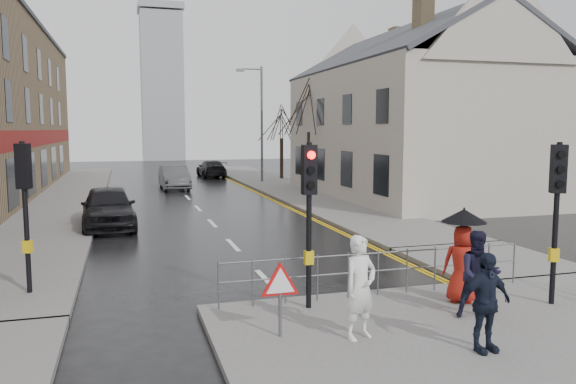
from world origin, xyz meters
TOP-DOWN VIEW (x-y plane):
  - ground at (0.00, 0.00)m, footprint 120.00×120.00m
  - near_pavement at (3.00, -3.50)m, footprint 10.00×9.00m
  - left_pavement at (-6.50, 23.00)m, footprint 4.00×44.00m
  - right_pavement at (6.50, 25.00)m, footprint 4.00×40.00m
  - pavement_bridge_right at (6.50, 3.00)m, footprint 4.00×4.20m
  - building_right_cream at (12.00, 18.00)m, footprint 9.00×16.40m
  - church_tower at (1.50, 62.00)m, footprint 5.00×5.00m
  - traffic_signal_near_left at (0.20, 0.20)m, footprint 0.28×0.27m
  - traffic_signal_near_right at (5.20, -1.00)m, footprint 0.34×0.33m
  - traffic_signal_far_left at (-5.50, 3.00)m, footprint 0.34×0.33m
  - guard_railing_front at (1.95, 0.60)m, footprint 7.14×0.04m
  - warning_sign at (-0.80, -1.21)m, footprint 0.80×0.07m
  - street_lamp at (5.82, 28.00)m, footprint 1.83×0.25m
  - tree_near at (7.50, 22.00)m, footprint 2.40×2.40m
  - tree_far at (8.00, 30.00)m, footprint 2.40×2.40m
  - pedestrian_a at (0.52, -1.67)m, footprint 0.78×0.64m
  - pedestrian_b at (3.17, -1.32)m, footprint 0.98×0.85m
  - pedestrian_with_umbrella at (3.43, -0.37)m, footprint 0.97×0.96m
  - pedestrian_d at (2.25, -2.79)m, footprint 1.00×0.47m
  - car_parked at (-4.00, 12.00)m, footprint 2.17×4.91m
  - car_mid at (-0.31, 25.79)m, footprint 1.77×4.66m
  - car_far at (3.33, 34.18)m, footprint 1.98×4.68m

SIDE VIEW (x-z plane):
  - ground at x=0.00m, z-range 0.00..0.00m
  - near_pavement at x=3.00m, z-range 0.00..0.14m
  - left_pavement at x=-6.50m, z-range 0.00..0.14m
  - right_pavement at x=6.50m, z-range 0.00..0.14m
  - pavement_bridge_right at x=6.50m, z-range 0.00..0.14m
  - car_far at x=3.33m, z-range 0.00..1.35m
  - car_mid at x=-0.31m, z-range 0.00..1.52m
  - car_parked at x=-4.00m, z-range 0.00..1.64m
  - guard_railing_front at x=1.95m, z-range 0.36..1.36m
  - pedestrian_d at x=2.25m, z-range 0.14..1.80m
  - pedestrian_b at x=3.17m, z-range 0.14..1.85m
  - warning_sign at x=-0.80m, z-range 0.37..1.72m
  - pedestrian_a at x=0.52m, z-range 0.14..1.97m
  - pedestrian_with_umbrella at x=3.43m, z-range 0.24..2.24m
  - traffic_signal_near_left at x=0.20m, z-range 0.76..4.16m
  - traffic_signal_near_right at x=5.20m, z-range 0.76..4.16m
  - traffic_signal_far_left at x=-5.50m, z-range 0.76..4.16m
  - tree_far at x=8.00m, z-range 1.60..7.24m
  - street_lamp at x=5.82m, z-range 0.71..8.71m
  - building_right_cream at x=12.00m, z-range -0.27..9.83m
  - tree_near at x=7.50m, z-range 1.85..8.43m
  - church_tower at x=1.50m, z-range 0.00..18.00m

